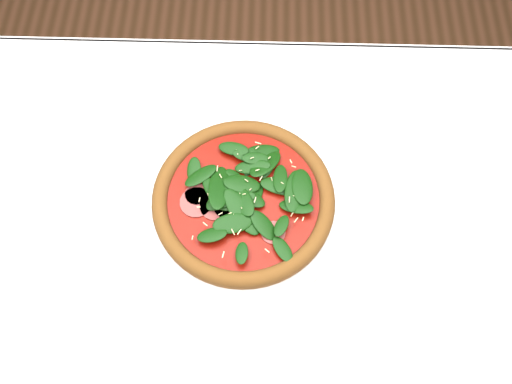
{
  "coord_description": "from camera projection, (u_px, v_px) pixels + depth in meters",
  "views": [
    {
      "loc": [
        0.08,
        -0.35,
        1.63
      ],
      "look_at": [
        0.07,
        0.06,
        0.77
      ],
      "focal_mm": 40.0,
      "sensor_mm": 36.0,
      "label": 1
    }
  ],
  "objects": [
    {
      "name": "dining_table",
      "position": [
        218.0,
        251.0,
        1.04
      ],
      "size": [
        1.21,
        0.81,
        0.75
      ],
      "color": "white",
      "rests_on": "ground"
    },
    {
      "name": "plate",
      "position": [
        244.0,
        203.0,
        0.96
      ],
      "size": [
        0.35,
        0.35,
        0.02
      ],
      "color": "silver",
      "rests_on": "dining_table"
    },
    {
      "name": "ground",
      "position": [
        231.0,
        330.0,
        1.62
      ],
      "size": [
        6.0,
        6.0,
        0.0
      ],
      "primitive_type": "plane",
      "color": "brown",
      "rests_on": "ground"
    },
    {
      "name": "pizza",
      "position": [
        243.0,
        198.0,
        0.94
      ],
      "size": [
        0.35,
        0.35,
        0.04
      ],
      "rotation": [
        0.0,
        0.0,
        0.15
      ],
      "color": "brown",
      "rests_on": "plate"
    }
  ]
}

